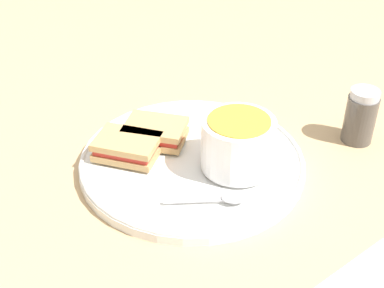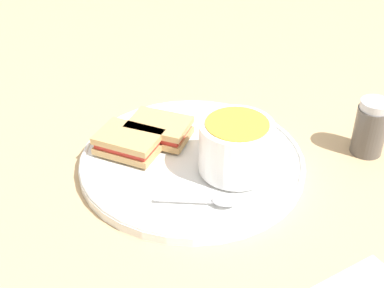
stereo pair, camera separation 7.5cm
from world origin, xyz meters
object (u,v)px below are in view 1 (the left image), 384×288
Objects in this scene: soup_bowl at (238,143)px; sandwich_half_far at (127,147)px; spoon at (228,198)px; salt_shaker at (360,116)px; sandwich_half_near at (154,133)px.

sandwich_half_far is at bearing 28.44° from soup_bowl.
salt_shaker is (-0.06, -0.26, 0.02)m from spoon.
sandwich_half_near is 1.22× the size of salt_shaker.
spoon is 0.17m from sandwich_half_near.
sandwich_half_near and sandwich_half_far have the same top height.
sandwich_half_near is (0.13, 0.02, -0.02)m from soup_bowl.
sandwich_half_near is at bearing -97.20° from sandwich_half_far.
sandwich_half_near is at bearing 123.94° from spoon.
sandwich_half_near is 0.05m from sandwich_half_far.
spoon is 0.26m from salt_shaker.
salt_shaker is at bearing -137.05° from sandwich_half_near.
spoon is at bearing 75.85° from salt_shaker.
spoon is 0.87× the size of sandwich_half_far.
sandwich_half_far is at bearing 82.80° from sandwich_half_near.
spoon is 1.05× the size of salt_shaker.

